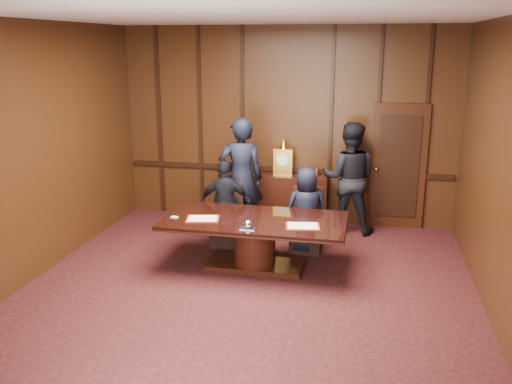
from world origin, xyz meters
TOP-DOWN VIEW (x-y plane):
  - room at (0.07, 0.14)m, footprint 7.00×7.04m
  - sideboard at (0.00, 3.26)m, footprint 1.60×0.45m
  - conference_table at (-0.06, 1.10)m, footprint 2.62×1.32m
  - folder_left at (-0.78, 0.92)m, footprint 0.52×0.42m
  - folder_right at (0.66, 0.89)m, footprint 0.51×0.40m
  - inkstand at (-0.06, 0.65)m, footprint 0.20×0.14m
  - notepad at (-1.20, 0.90)m, footprint 0.11×0.09m
  - chair_left at (-0.71, 1.98)m, footprint 0.52×0.52m
  - chair_right at (0.59, 1.98)m, footprint 0.48×0.48m
  - signatory_left at (-0.71, 1.90)m, footprint 0.87×0.47m
  - signatory_right at (0.59, 1.90)m, footprint 0.76×0.60m
  - witness_left at (-0.58, 2.40)m, footprint 0.85×0.68m
  - witness_right at (1.18, 3.01)m, footprint 0.94×0.74m

SIDE VIEW (x-z plane):
  - chair_left at x=-0.71m, z-range -0.20..0.79m
  - chair_right at x=0.59m, z-range -0.20..0.79m
  - sideboard at x=0.00m, z-range -0.28..1.26m
  - conference_table at x=-0.06m, z-range 0.13..0.89m
  - signatory_right at x=0.59m, z-range 0.00..1.37m
  - signatory_left at x=-0.71m, z-range 0.00..1.42m
  - notepad at x=-1.20m, z-range 0.76..0.77m
  - folder_left at x=-0.78m, z-range 0.76..0.78m
  - folder_right at x=0.66m, z-range 0.76..0.78m
  - inkstand at x=-0.06m, z-range 0.76..0.87m
  - witness_right at x=1.18m, z-range 0.00..1.92m
  - witness_left at x=-0.58m, z-range 0.00..2.03m
  - room at x=0.07m, z-range -0.03..3.47m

